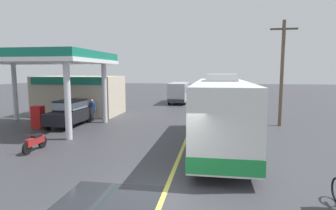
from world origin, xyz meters
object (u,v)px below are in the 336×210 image
Objects in this scene: pedestrian_near_pump at (92,109)px; car_at_pump at (70,111)px; coach_bus_main at (221,113)px; minibus_opposing_lane at (179,91)px; car_trailing_behind_bus at (218,99)px; motorcycle_parked_forecourt at (35,142)px.

car_at_pump is at bearing -105.92° from pedestrian_near_pump.
coach_bus_main reaches higher than car_at_pump.
minibus_opposing_lane is 6.95m from car_trailing_behind_bus.
coach_bus_main is 2.63× the size of car_at_pump.
motorcycle_parked_forecourt is (-4.34, -21.82, -1.03)m from minibus_opposing_lane.
car_trailing_behind_bus is at bearing 89.83° from coach_bus_main.
car_at_pump is at bearing 103.51° from motorcycle_parked_forecourt.
motorcycle_parked_forecourt is at bearing -101.24° from minibus_opposing_lane.
minibus_opposing_lane is at bearing 69.48° from car_at_pump.
car_at_pump is (-10.35, 3.93, -0.71)m from coach_bus_main.
minibus_opposing_lane reaches higher than car_trailing_behind_bus.
car_at_pump is at bearing -135.07° from car_trailing_behind_bus.
minibus_opposing_lane reaches higher than pedestrian_near_pump.
motorcycle_parked_forecourt is at bearing -165.41° from coach_bus_main.
car_at_pump and car_trailing_behind_bus have the same top height.
minibus_opposing_lane is (5.83, 15.59, 0.46)m from car_at_pump.
coach_bus_main is 11.53m from pedestrian_near_pump.
pedestrian_near_pump is 12.70m from car_trailing_behind_bus.
motorcycle_parked_forecourt is at bearing -118.19° from car_trailing_behind_bus.
minibus_opposing_lane is at bearing 103.04° from coach_bus_main.
car_trailing_behind_bus is at bearing -48.82° from minibus_opposing_lane.
coach_bus_main is 14.32m from car_trailing_behind_bus.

